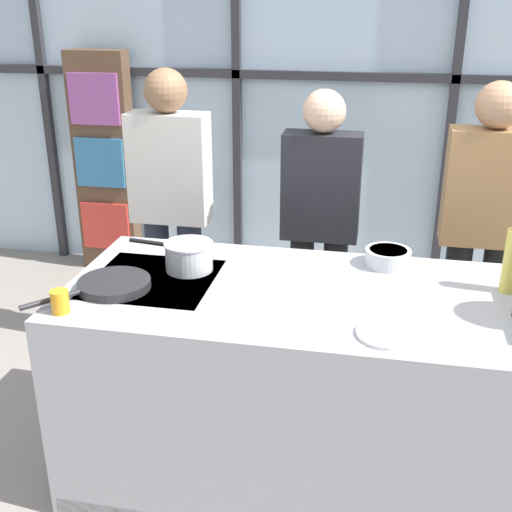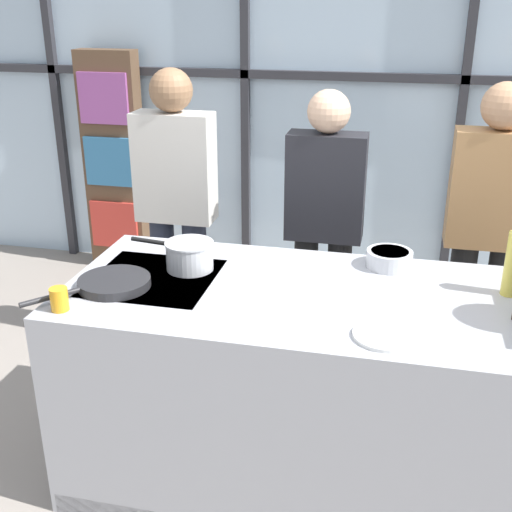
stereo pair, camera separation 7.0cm
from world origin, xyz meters
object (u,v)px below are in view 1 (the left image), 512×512
Objects in this scene: spectator_far_left at (171,200)px; white_plate at (388,334)px; mixing_bowl at (388,257)px; oil_bottle at (512,260)px; juice_glass_near at (60,302)px; spectator_center_left at (320,218)px; spectator_center_right at (483,222)px; saucepan at (188,255)px; frying_pan at (112,284)px.

white_plate is (1.24, -1.30, -0.03)m from spectator_far_left.
oil_bottle reaches higher than mixing_bowl.
mixing_bowl is (-0.01, 0.66, 0.03)m from white_plate.
juice_glass_near is (-1.23, -0.72, 0.00)m from mixing_bowl.
spectator_center_left is 0.74m from mixing_bowl.
spectator_center_right reaches higher than mixing_bowl.
mixing_bowl is at bearing 152.47° from spectator_far_left.
oil_bottle is (1.35, 0.04, 0.07)m from saucepan.
spectator_far_left reaches higher than frying_pan.
spectator_center_right is 0.81m from mixing_bowl.
mixing_bowl is at bearing 23.20° from frying_pan.
frying_pan is at bearing 65.26° from juice_glass_near.
spectator_far_left is 5.83× the size of oil_bottle.
mixing_bowl is at bearing 30.32° from juice_glass_near.
spectator_far_left is at bearing 0.00° from spectator_center_right.
spectator_center_right reaches higher than spectator_center_left.
white_plate is (1.13, -0.18, -0.01)m from frying_pan.
spectator_center_right reaches higher than white_plate.
mixing_bowl is 1.42m from juice_glass_near.
spectator_center_left reaches higher than mixing_bowl.
juice_glass_near reaches higher than frying_pan.
spectator_far_left is 7.37× the size of white_plate.
white_plate is at bearing -26.29° from saucepan.
spectator_center_right is 18.31× the size of juice_glass_near.
spectator_center_left is 6.99× the size of white_plate.
spectator_center_left reaches higher than oil_bottle.
spectator_center_right is at bearing 32.55° from saucepan.
spectator_center_left is 17.64× the size of juice_glass_near.
saucepan is (0.25, 0.26, 0.05)m from frying_pan.
saucepan is 0.61m from juice_glass_near.
saucepan reaches higher than white_plate.
white_plate is 0.79× the size of oil_bottle.
spectator_far_left is 4.30× the size of saucepan.
frying_pan is 1.96× the size of white_plate.
oil_bottle is at bearing 44.73° from white_plate.
spectator_far_left reaches higher than juice_glass_near.
white_plate is at bearing 106.36° from spectator_center_left.
spectator_center_left reaches higher than frying_pan.
spectator_center_right is 5.74× the size of oil_bottle.
frying_pan is (-1.61, -1.12, -0.00)m from spectator_center_right.
mixing_bowl reaches higher than frying_pan.
juice_glass_near is at bearing -149.68° from mixing_bowl.
spectator_center_left is at bearing 56.34° from frying_pan.
mixing_bowl is at bearing 14.46° from saucepan.
spectator_far_left is 1.72m from spectator_center_right.
white_plate is 0.66m from mixing_bowl.
frying_pan is 1.14m from white_plate.
spectator_far_left is at bearing 152.47° from mixing_bowl.
spectator_center_left is 1.35m from white_plate.
spectator_center_right is at bearing -180.00° from spectator_far_left.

